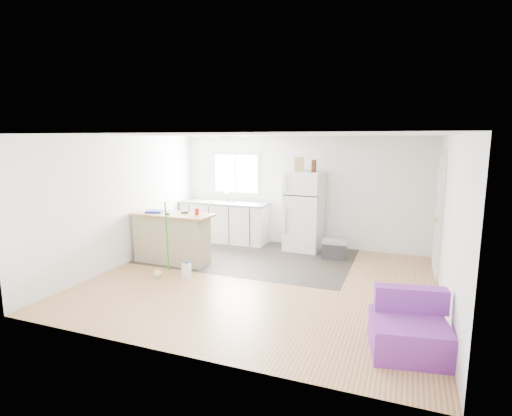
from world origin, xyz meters
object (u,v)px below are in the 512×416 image
Objects in this scene: refrigerator at (304,211)px; bottle_right at (313,166)px; kitchen_cabinets at (224,221)px; bottle_left at (315,166)px; blue_tray at (154,212)px; cleaner_jug at (186,271)px; purple_seat at (409,331)px; cooler at (335,249)px; cardboard_box at (299,164)px; peninsula at (172,238)px; red_cup at (197,212)px; mop at (160,264)px.

bottle_right reaches higher than refrigerator.
kitchen_cabinets is 2.50m from bottle_left.
bottle_right reaches higher than blue_tray.
refrigerator is 5.48× the size of cleaner_jug.
bottle_left is at bearing 108.09° from purple_seat.
purple_seat reaches higher than cooler.
cardboard_box reaches higher than cooler.
cardboard_box is (1.78, -0.09, 1.36)m from kitchen_cabinets.
refrigerator is (2.12, 1.78, 0.35)m from peninsula.
cooler is 1.66× the size of cardboard_box.
peninsula is 1.68× the size of purple_seat.
bottle_right is (-0.05, 0.07, 0.00)m from bottle_left.
refrigerator is 13.95× the size of red_cup.
mop is (-1.85, -2.58, -0.61)m from refrigerator.
kitchen_cabinets is 2.23× the size of purple_seat.
peninsula is at bearing -136.46° from refrigerator.
bottle_left is at bearing -56.79° from bottle_right.
mop reaches higher than red_cup.
cardboard_box is (1.74, 2.53, 1.59)m from mop.
blue_tray is (-1.08, 0.68, 0.84)m from cleaner_jug.
blue_tray reaches higher than purple_seat.
bottle_right reaches higher than cooler.
red_cup is at bearing -131.50° from cardboard_box.
mop is 3.46m from cardboard_box.
kitchen_cabinets is 2.60m from cleaner_jug.
cooler is at bearing 32.66° from cleaner_jug.
purple_seat is 3.03× the size of cleaner_jug.
kitchen_cabinets is 2.68m from cooler.
red_cup is 0.89m from blue_tray.
mop is at bearing -179.97° from cleaner_jug.
bottle_right is (2.06, -0.08, 1.33)m from kitchen_cabinets.
mop is 1.24m from blue_tray.
blue_tray is 3.07m from cardboard_box.
kitchen_cabinets is 6.75× the size of cleaner_jug.
bottle_left is at bearing -10.65° from cardboard_box.
red_cup is 0.48× the size of bottle_left.
mop is at bearing -50.89° from blue_tray.
bottle_right is at bearing 33.70° from blue_tray.
cardboard_box is at bearing 154.59° from cooler.
cleaner_jug is (-1.40, -2.48, -0.70)m from refrigerator.
peninsula is 1.16× the size of mop.
purple_seat is at bearing -58.03° from cardboard_box.
blue_tray is (-0.63, 0.77, 0.74)m from mop.
cleaner_jug is 1.22× the size of bottle_left.
refrigerator reaches higher than purple_seat.
refrigerator is at bearing 47.19° from red_cup.
blue_tray is at bearing 98.79° from mop.
purple_seat is (2.13, -3.64, -0.60)m from refrigerator.
purple_seat is 3.08× the size of blue_tray.
blue_tray is (-0.88, -0.08, -0.04)m from red_cup.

